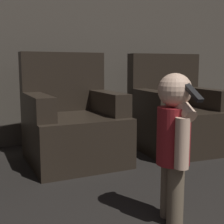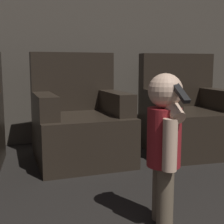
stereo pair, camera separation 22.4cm
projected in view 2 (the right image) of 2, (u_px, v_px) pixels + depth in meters
The scene contains 4 objects.
wall_back at pixel (83, 28), 3.54m from camera, with size 8.40×0.05×2.60m.
armchair_middle at pixel (80, 124), 2.91m from camera, with size 0.86×0.88×1.00m.
armchair_right at pixel (187, 118), 3.22m from camera, with size 0.84×0.86×1.00m.
person_toddler at pixel (165, 137), 1.67m from camera, with size 0.18×0.33×0.84m.
Camera 2 is at (-0.69, 0.91, 0.88)m, focal length 50.00 mm.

